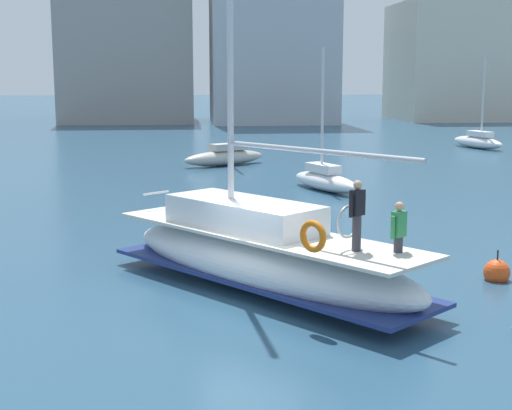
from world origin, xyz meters
name	(u,v)px	position (x,y,z in m)	size (l,w,h in m)	color
ground_plane	(253,300)	(0.00, 0.00, 0.00)	(400.00, 400.00, 0.00)	#284C66
main_sailboat	(262,254)	(0.30, 0.96, 0.90)	(7.88, 8.99, 11.61)	silver
moored_sloop_near	(478,141)	(20.16, 36.14, 0.56)	(2.66, 5.58, 6.66)	white
moored_sloop_far	(225,155)	(0.85, 27.20, 0.63)	(5.45, 4.01, 9.73)	#B7B2A8
moored_catamaran	(325,179)	(4.97, 16.83, 0.53)	(3.01, 5.16, 6.59)	white
mooring_buoy	(497,272)	(6.51, 1.15, 0.21)	(0.69, 0.69, 0.94)	#EA4C19
waterfront_buildings	(192,45)	(-0.43, 71.30, 8.82)	(83.53, 18.92, 23.23)	beige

